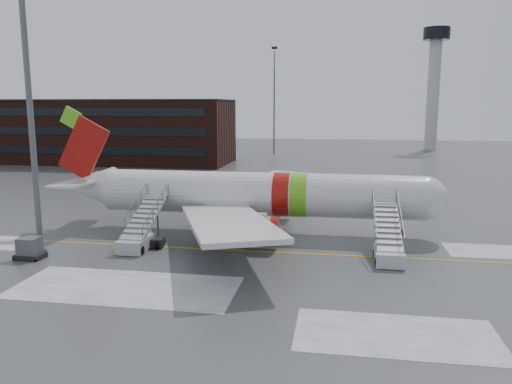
% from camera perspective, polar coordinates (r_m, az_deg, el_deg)
% --- Properties ---
extents(ground, '(260.00, 260.00, 0.00)m').
position_cam_1_polar(ground, '(40.17, -0.90, -6.35)').
color(ground, '#494C4F').
rests_on(ground, ground).
extents(airliner, '(35.03, 32.97, 11.18)m').
position_cam_1_polar(airliner, '(44.31, -0.79, -0.27)').
color(airliner, silver).
rests_on(airliner, ground).
extents(airstair_fwd, '(2.05, 7.70, 3.48)m').
position_cam_1_polar(airstair_fwd, '(37.98, 14.87, -5.99)').
color(airstair_fwd, '#B5B9BD').
rests_on(airstair_fwd, ground).
extents(airstair_aft, '(2.05, 7.70, 3.48)m').
position_cam_1_polar(airstair_aft, '(40.83, -13.25, -4.80)').
color(airstair_aft, '#A2A5A9').
rests_on(airstair_aft, ground).
extents(pushback_tug, '(2.73, 2.17, 1.48)m').
position_cam_1_polar(pushback_tug, '(41.13, -12.52, -5.25)').
color(pushback_tug, black).
rests_on(pushback_tug, ground).
extents(uld_container, '(1.97, 1.52, 1.61)m').
position_cam_1_polar(uld_container, '(40.76, -24.44, -5.93)').
color(uld_container, black).
rests_on(uld_container, ground).
extents(light_mast_near, '(1.20, 1.20, 24.31)m').
position_cam_1_polar(light_mast_near, '(40.84, -24.58, 10.95)').
color(light_mast_near, '#595B60').
rests_on(light_mast_near, ground).
extents(terminal_building, '(62.00, 16.11, 12.30)m').
position_cam_1_polar(terminal_building, '(106.55, -19.92, 6.62)').
color(terminal_building, '#3F1E16').
rests_on(terminal_building, ground).
extents(control_tower, '(6.40, 6.40, 30.00)m').
position_cam_1_polar(control_tower, '(135.14, 19.70, 12.54)').
color(control_tower, '#B2B5BA').
rests_on(control_tower, ground).
extents(light_mast_far_n, '(1.20, 1.20, 24.25)m').
position_cam_1_polar(light_mast_far_n, '(116.92, 2.10, 11.18)').
color(light_mast_far_n, '#595B60').
rests_on(light_mast_far_n, ground).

